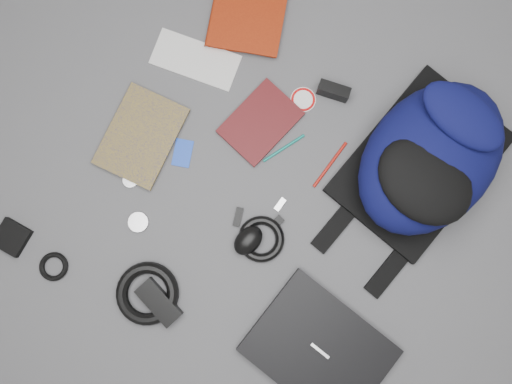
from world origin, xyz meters
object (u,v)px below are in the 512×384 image
Objects in this scene: textbook_red at (213,0)px; dvd_case at (260,123)px; backpack at (431,158)px; laptop at (319,349)px; comic_book at (112,123)px; power_brick at (159,302)px; pouch at (12,237)px; compact_camera at (333,91)px; mouse at (248,240)px.

dvd_case is at bearing -59.14° from textbook_red.
backpack reaches higher than laptop.
laptop reaches higher than comic_book.
power_brick reaches higher than pouch.
textbook_red is 0.45m from compact_camera.
dvd_case is 2.54× the size of pouch.
textbook_red is at bearing 85.94° from pouch.
textbook_red reaches higher than comic_book.
textbook_red is (-0.76, 0.06, -0.09)m from backpack.
laptop reaches higher than power_brick.
backpack is 0.89m from comic_book.
laptop reaches higher than textbook_red.
laptop is 0.87m from comic_book.
compact_camera reaches higher than power_brick.
textbook_red is 0.71m from mouse.
laptop reaches higher than pouch.
backpack is 5.53× the size of mouse.
compact_camera reaches higher than mouse.
compact_camera is 0.98× the size of mouse.
backpack is at bearing -22.22° from compact_camera.
power_brick reaches higher than textbook_red.
power_brick is at bearing -111.16° from compact_camera.
backpack is 2.39× the size of dvd_case.
power_brick is (0.41, -0.33, 0.01)m from comic_book.
textbook_red is at bearing 153.91° from dvd_case.
comic_book is at bearing -118.19° from textbook_red.
power_brick is (-0.44, -0.15, -0.00)m from laptop.
backpack is 0.54m from mouse.
mouse is 0.67m from pouch.
pouch is (-0.55, -0.37, -0.01)m from mouse.
laptop is at bearing -21.94° from comic_book.
dvd_case is at bearing 127.38° from mouse.
pouch is at bearing -129.61° from backpack.
mouse reaches higher than dvd_case.
compact_camera reaches higher than dvd_case.
textbook_red is 0.39m from dvd_case.
power_brick is (0.06, -0.58, 0.01)m from dvd_case.
backpack is 1.43× the size of laptop.
pouch is (-0.83, -0.83, -0.10)m from backpack.
backpack is 1.97× the size of comic_book.
laptop is 1.38× the size of comic_book.
pouch is at bearing -161.27° from laptop.
compact_camera reaches higher than textbook_red.
laptop is 0.73m from compact_camera.
laptop is (0.05, -0.59, -0.09)m from backpack.
comic_book is at bearing 153.31° from power_brick.
compact_camera is at bearing 124.43° from laptop.
mouse is (0.04, -0.49, -0.00)m from compact_camera.
laptop is 3.94× the size of compact_camera.
pouch is at bearing -104.29° from comic_book.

